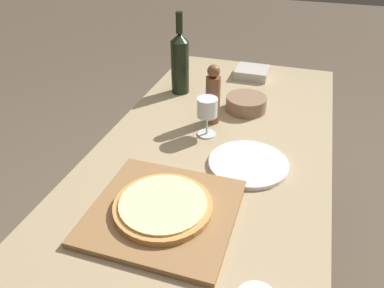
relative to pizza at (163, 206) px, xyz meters
name	(u,v)px	position (x,y,z in m)	size (l,w,h in m)	color
dining_table	(209,177)	(0.04, 0.30, -0.12)	(0.77, 1.74, 0.74)	#9E8966
cutting_board	(163,212)	(0.00, 0.00, -0.02)	(0.37, 0.36, 0.02)	olive
pizza	(163,206)	(0.00, 0.00, 0.00)	(0.26, 0.26, 0.02)	#C68947
wine_bottle	(180,62)	(-0.21, 0.73, 0.11)	(0.08, 0.08, 0.34)	black
pepper_mill	(213,96)	(-0.01, 0.52, 0.08)	(0.05, 0.05, 0.22)	brown
wine_glass	(207,109)	(0.00, 0.42, 0.07)	(0.07, 0.07, 0.14)	silver
small_bowl	(246,104)	(0.10, 0.65, 0.00)	(0.16, 0.16, 0.06)	#84664C
dinner_plate	(248,164)	(0.17, 0.28, -0.02)	(0.25, 0.25, 0.01)	white
food_container	(252,72)	(0.06, 0.99, -0.01)	(0.15, 0.14, 0.04)	#BCB7AD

